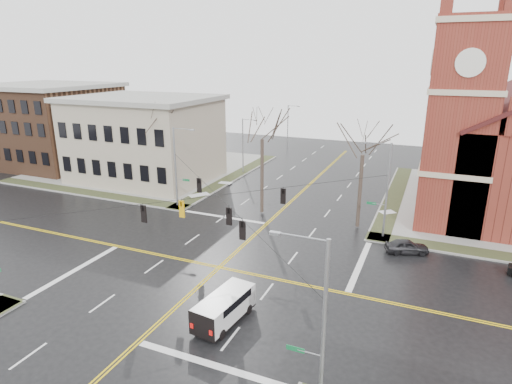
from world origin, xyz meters
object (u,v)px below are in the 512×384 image
at_px(signal_pole_se, 320,324).
at_px(parked_car_a, 407,246).
at_px(streetlight_north_b, 288,125).
at_px(tree_ne, 363,150).
at_px(signal_pole_ne, 385,188).
at_px(tree_nw_near, 262,134).
at_px(cargo_van, 226,305).
at_px(streetlight_north_a, 244,144).
at_px(tree_nw_far, 154,127).
at_px(signal_pole_nw, 177,165).

distance_m(signal_pole_se, parked_car_a, 20.98).
relative_size(streetlight_north_b, tree_ne, 0.73).
relative_size(signal_pole_ne, tree_ne, 0.82).
bearing_deg(tree_nw_near, parked_car_a, -15.63).
bearing_deg(signal_pole_se, tree_nw_near, 117.74).
relative_size(signal_pole_se, tree_nw_near, 0.74).
bearing_deg(cargo_van, signal_pole_se, -27.63).
relative_size(streetlight_north_a, parked_car_a, 2.17).
xyz_separation_m(signal_pole_ne, tree_nw_near, (-13.00, 1.72, 3.82)).
distance_m(streetlight_north_b, tree_nw_near, 36.17).
height_order(cargo_van, tree_nw_far, tree_nw_far).
relative_size(signal_pole_se, parked_car_a, 2.45).
xyz_separation_m(streetlight_north_b, tree_ne, (19.44, -34.87, 3.50)).
bearing_deg(signal_pole_se, streetlight_north_a, 119.09).
xyz_separation_m(signal_pole_se, parked_car_a, (2.53, 20.38, -4.32)).
height_order(signal_pole_se, streetlight_north_a, signal_pole_se).
height_order(streetlight_north_b, tree_ne, tree_ne).
height_order(signal_pole_nw, tree_nw_near, tree_nw_near).
distance_m(streetlight_north_a, tree_ne, 24.73).
distance_m(signal_pole_nw, tree_ne, 20.40).
distance_m(signal_pole_se, streetlight_north_a, 45.20).
xyz_separation_m(signal_pole_nw, cargo_van, (15.20, -17.86, -3.85)).
relative_size(streetlight_north_a, tree_ne, 0.73).
bearing_deg(tree_ne, tree_nw_far, 179.31).
height_order(signal_pole_se, tree_nw_near, tree_nw_near).
bearing_deg(parked_car_a, tree_nw_far, 61.10).
distance_m(streetlight_north_a, tree_nw_far, 15.92).
bearing_deg(signal_pole_ne, cargo_van, -112.63).
distance_m(streetlight_north_a, parked_car_a, 31.32).
xyz_separation_m(signal_pole_ne, tree_ne, (-2.53, 1.63, 3.02)).
bearing_deg(streetlight_north_a, streetlight_north_b, 90.00).
bearing_deg(signal_pole_ne, tree_nw_far, 175.89).
distance_m(signal_pole_nw, streetlight_north_a, 16.52).
bearing_deg(parked_car_a, cargo_van, 126.72).
bearing_deg(streetlight_north_b, signal_pole_se, -69.73).
relative_size(signal_pole_se, streetlight_north_b, 1.12).
height_order(cargo_van, tree_ne, tree_ne).
bearing_deg(tree_ne, signal_pole_se, -84.13).
xyz_separation_m(signal_pole_nw, tree_nw_far, (-4.11, 1.92, 3.77)).
relative_size(tree_nw_near, tree_ne, 1.10).
xyz_separation_m(signal_pole_ne, signal_pole_se, (0.00, -23.00, 0.00)).
relative_size(signal_pole_nw, tree_nw_near, 0.74).
bearing_deg(cargo_van, streetlight_north_b, 111.94).
distance_m(signal_pole_ne, cargo_van, 19.73).
distance_m(signal_pole_ne, tree_nw_far, 27.08).
bearing_deg(cargo_van, streetlight_north_a, 119.89).
distance_m(signal_pole_nw, parked_car_a, 25.67).
distance_m(streetlight_north_a, streetlight_north_b, 20.00).
xyz_separation_m(signal_pole_ne, tree_nw_far, (-26.75, 1.92, 3.77)).
height_order(parked_car_a, tree_nw_near, tree_nw_near).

